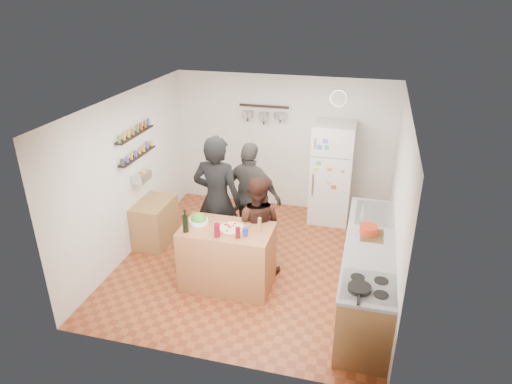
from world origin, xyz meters
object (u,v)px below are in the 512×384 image
(salt_canister, at_px, (245,232))
(red_bowl, at_px, (369,229))
(prep_island, at_px, (227,257))
(side_table, at_px, (155,222))
(wine_bottle, at_px, (185,224))
(pepper_mill, at_px, (260,226))
(fridge, at_px, (332,173))
(counter_run, at_px, (368,273))
(person_center, at_px, (257,225))
(wall_clock, at_px, (339,98))
(skillet, at_px, (360,288))
(person_left, at_px, (217,200))
(salad_bowl, at_px, (199,221))
(person_back, at_px, (251,197))

(salt_canister, relative_size, red_bowl, 0.49)
(prep_island, xyz_separation_m, side_table, (-1.52, 0.84, -0.09))
(wine_bottle, bearing_deg, side_table, 133.95)
(pepper_mill, relative_size, fridge, 0.09)
(salt_canister, relative_size, side_table, 0.15)
(wine_bottle, height_order, counter_run, wine_bottle)
(pepper_mill, distance_m, person_center, 0.49)
(fridge, height_order, wall_clock, wall_clock)
(wine_bottle, distance_m, skillet, 2.43)
(pepper_mill, height_order, side_table, pepper_mill)
(person_left, distance_m, counter_run, 2.39)
(prep_island, xyz_separation_m, person_center, (0.30, 0.45, 0.30))
(salad_bowl, height_order, person_left, person_left)
(wall_clock, bearing_deg, skillet, -79.98)
(person_back, xyz_separation_m, counter_run, (1.88, -1.02, -0.43))
(person_back, height_order, counter_run, person_back)
(wine_bottle, height_order, pepper_mill, wine_bottle)
(salad_bowl, height_order, salt_canister, salt_canister)
(fridge, xyz_separation_m, wall_clock, (0.00, 0.33, 1.25))
(wine_bottle, xyz_separation_m, side_table, (-1.02, 1.06, -0.66))
(red_bowl, distance_m, fridge, 2.17)
(person_back, bearing_deg, person_center, 124.08)
(person_back, xyz_separation_m, skillet, (1.78, -2.06, 0.06))
(skillet, xyz_separation_m, fridge, (-0.65, 3.35, -0.04))
(person_left, bearing_deg, salad_bowl, 84.10)
(prep_island, distance_m, wine_bottle, 0.79)
(salad_bowl, xyz_separation_m, person_back, (0.46, 1.06, -0.05))
(prep_island, distance_m, person_center, 0.63)
(fridge, bearing_deg, pepper_mill, -107.05)
(wine_bottle, height_order, fridge, fridge)
(person_center, bearing_deg, fridge, -114.56)
(wine_bottle, relative_size, fridge, 0.13)
(person_back, xyz_separation_m, red_bowl, (1.83, -0.76, 0.09))
(salad_bowl, height_order, wine_bottle, wine_bottle)
(salad_bowl, xyz_separation_m, person_center, (0.72, 0.40, -0.18))
(pepper_mill, height_order, person_center, person_center)
(skillet, bearing_deg, person_center, 137.10)
(salt_canister, bearing_deg, person_back, 102.15)
(prep_island, distance_m, wall_clock, 3.42)
(wine_bottle, xyz_separation_m, red_bowl, (2.37, 0.57, -0.06))
(pepper_mill, relative_size, side_table, 0.20)
(salad_bowl, relative_size, fridge, 0.15)
(prep_island, distance_m, side_table, 1.74)
(pepper_mill, relative_size, wall_clock, 0.54)
(person_center, bearing_deg, wine_bottle, 39.45)
(pepper_mill, relative_size, person_left, 0.08)
(wine_bottle, distance_m, wall_clock, 3.57)
(salad_bowl, distance_m, fridge, 2.83)
(person_left, xyz_separation_m, wall_clock, (1.51, 2.11, 1.14))
(pepper_mill, height_order, skillet, pepper_mill)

